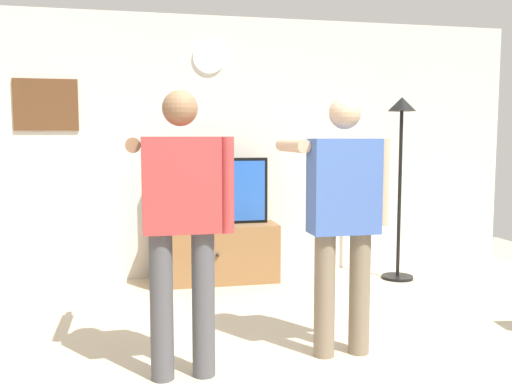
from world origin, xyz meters
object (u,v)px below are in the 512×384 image
object	(u,v)px
television	(213,191)
person_standing_nearer_couch	(343,210)
floor_lamp	(401,150)
framed_picture	(46,105)
tv_stand	(214,253)
person_standing_nearer_lamp	(181,215)
wall_clock	(209,57)

from	to	relation	value
television	person_standing_nearer_couch	xyz separation A→B (m)	(0.58, -2.07, 0.06)
television	floor_lamp	world-z (taller)	floor_lamp
person_standing_nearer_couch	framed_picture	bearing A→B (deg)	133.22
tv_stand	person_standing_nearer_lamp	world-z (taller)	person_standing_nearer_lamp
television	person_standing_nearer_couch	bearing A→B (deg)	-74.34
tv_stand	person_standing_nearer_couch	xyz separation A→B (m)	(0.58, -2.02, 0.69)
person_standing_nearer_lamp	person_standing_nearer_couch	world-z (taller)	person_standing_nearer_lamp
tv_stand	television	xyz separation A→B (m)	(-0.00, 0.05, 0.63)
framed_picture	floor_lamp	size ratio (longest dim) A/B	0.32
television	framed_picture	bearing A→B (deg)	171.16
television	person_standing_nearer_lamp	size ratio (longest dim) A/B	0.64
wall_clock	person_standing_nearer_lamp	world-z (taller)	wall_clock
person_standing_nearer_lamp	floor_lamp	bearing A→B (deg)	38.51
tv_stand	person_standing_nearer_lamp	distance (m)	2.32
framed_picture	television	bearing A→B (deg)	-8.84
television	framed_picture	size ratio (longest dim) A/B	1.85
wall_clock	person_standing_nearer_lamp	bearing A→B (deg)	-101.37
television	wall_clock	size ratio (longest dim) A/B	3.36
framed_picture	person_standing_nearer_couch	world-z (taller)	framed_picture
floor_lamp	person_standing_nearer_lamp	bearing A→B (deg)	-141.49
wall_clock	floor_lamp	xyz separation A→B (m)	(1.88, -0.56, -0.94)
framed_picture	floor_lamp	distance (m)	3.55
tv_stand	floor_lamp	world-z (taller)	floor_lamp
television	person_standing_nearer_lamp	bearing A→B (deg)	-102.59
person_standing_nearer_lamp	framed_picture	bearing A→B (deg)	114.28
person_standing_nearer_couch	floor_lamp	bearing A→B (deg)	53.52
television	floor_lamp	xyz separation A→B (m)	(1.88, -0.32, 0.41)
framed_picture	person_standing_nearer_lamp	distance (m)	2.80
wall_clock	framed_picture	world-z (taller)	wall_clock
tv_stand	wall_clock	world-z (taller)	wall_clock
person_standing_nearer_lamp	television	bearing A→B (deg)	77.41
wall_clock	framed_picture	bearing A→B (deg)	179.82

